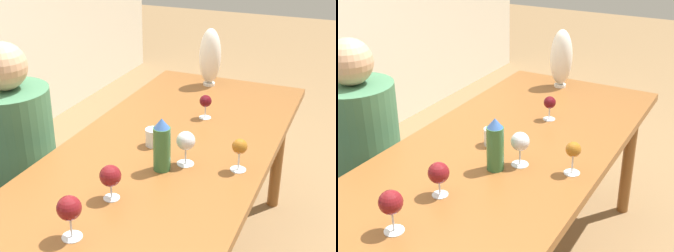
% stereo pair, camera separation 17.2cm
% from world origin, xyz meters
% --- Properties ---
extents(dining_table, '(2.40, 0.89, 0.76)m').
position_xyz_m(dining_table, '(0.00, 0.00, 0.69)').
color(dining_table, brown).
rests_on(dining_table, ground_plane).
extents(water_bottle, '(0.07, 0.07, 0.22)m').
position_xyz_m(water_bottle, '(0.02, -0.06, 0.87)').
color(water_bottle, '#336638').
rests_on(water_bottle, dining_table).
extents(water_tumbler, '(0.07, 0.07, 0.08)m').
position_xyz_m(water_tumbler, '(0.20, 0.06, 0.80)').
color(water_tumbler, silver).
rests_on(water_tumbler, dining_table).
extents(vase, '(0.13, 0.13, 0.34)m').
position_xyz_m(vase, '(1.04, 0.09, 0.94)').
color(vase, silver).
rests_on(vase, dining_table).
extents(wine_glass_0, '(0.06, 0.06, 0.14)m').
position_xyz_m(wine_glass_0, '(0.14, -0.34, 0.86)').
color(wine_glass_0, silver).
rests_on(wine_glass_0, dining_table).
extents(wine_glass_1, '(0.08, 0.08, 0.15)m').
position_xyz_m(wine_glass_1, '(-0.48, 0.03, 0.87)').
color(wine_glass_1, silver).
rests_on(wine_glass_1, dining_table).
extents(wine_glass_2, '(0.06, 0.06, 0.12)m').
position_xyz_m(wine_glass_2, '(0.58, -0.04, 0.85)').
color(wine_glass_2, silver).
rests_on(wine_glass_2, dining_table).
extents(wine_glass_3, '(0.08, 0.08, 0.13)m').
position_xyz_m(wine_glass_3, '(-0.24, 0.03, 0.85)').
color(wine_glass_3, silver).
rests_on(wine_glass_3, dining_table).
extents(wine_glass_6, '(0.08, 0.08, 0.14)m').
position_xyz_m(wine_glass_6, '(0.10, -0.13, 0.86)').
color(wine_glass_6, silver).
rests_on(wine_glass_6, dining_table).
extents(chair_far, '(0.44, 0.44, 0.88)m').
position_xyz_m(chair_far, '(0.06, 0.80, 0.48)').
color(chair_far, brown).
rests_on(chair_far, ground_plane).
extents(person_far, '(0.38, 0.38, 1.19)m').
position_xyz_m(person_far, '(0.06, 0.71, 0.63)').
color(person_far, '#2D2D38').
rests_on(person_far, ground_plane).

